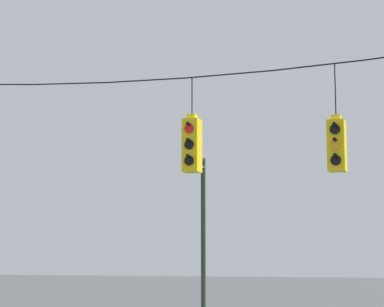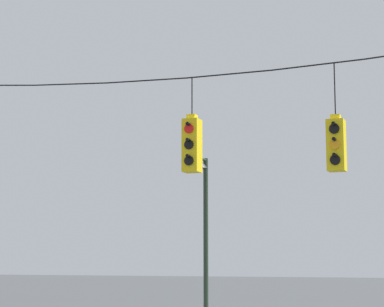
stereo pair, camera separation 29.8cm
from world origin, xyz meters
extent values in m
cylinder|color=black|center=(-3.74, 0.42, 6.58)|extent=(1.87, 0.03, 0.13)
cylinder|color=black|center=(-1.87, 0.42, 6.50)|extent=(1.87, 0.03, 0.08)
cylinder|color=black|center=(0.00, 0.42, 6.48)|extent=(1.87, 0.03, 0.03)
cylinder|color=black|center=(1.87, 0.42, 6.50)|extent=(1.87, 0.03, 0.08)
cube|color=yellow|center=(-0.80, 0.42, 5.02)|extent=(0.34, 0.34, 1.12)
cube|color=yellow|center=(-0.80, 0.42, 5.62)|extent=(0.19, 0.19, 0.10)
cylinder|color=black|center=(-0.80, 0.42, 6.08)|extent=(0.02, 0.02, 0.80)
cylinder|color=red|center=(-0.80, 0.23, 5.35)|extent=(0.20, 0.03, 0.20)
cylinder|color=black|center=(-0.80, 0.19, 5.44)|extent=(0.07, 0.12, 0.07)
cylinder|color=black|center=(-0.80, 0.23, 5.02)|extent=(0.20, 0.03, 0.20)
cylinder|color=black|center=(-0.80, 0.19, 5.11)|extent=(0.07, 0.12, 0.07)
cylinder|color=black|center=(-0.80, 0.23, 4.68)|extent=(0.20, 0.03, 0.20)
cylinder|color=black|center=(-0.80, 0.19, 4.77)|extent=(0.07, 0.12, 0.07)
cylinder|color=red|center=(-0.80, 0.60, 5.35)|extent=(0.20, 0.03, 0.20)
cylinder|color=black|center=(-0.80, 0.65, 5.44)|extent=(0.07, 0.12, 0.07)
cylinder|color=black|center=(-0.80, 0.60, 5.02)|extent=(0.20, 0.03, 0.20)
cylinder|color=black|center=(-0.80, 0.65, 5.11)|extent=(0.07, 0.12, 0.07)
cylinder|color=black|center=(-0.80, 0.60, 4.68)|extent=(0.20, 0.03, 0.20)
cylinder|color=black|center=(-0.80, 0.65, 4.77)|extent=(0.07, 0.12, 0.07)
cube|color=yellow|center=(2.20, 0.42, 4.86)|extent=(0.34, 0.34, 1.01)
cube|color=yellow|center=(2.20, 0.42, 5.41)|extent=(0.19, 0.19, 0.10)
cylinder|color=black|center=(2.20, 0.42, 5.98)|extent=(0.02, 0.02, 1.04)
cylinder|color=black|center=(2.20, 0.23, 5.16)|extent=(0.20, 0.03, 0.20)
cylinder|color=black|center=(2.20, 0.19, 5.25)|extent=(0.07, 0.12, 0.07)
cylinder|color=orange|center=(2.20, 0.23, 4.86)|extent=(0.20, 0.03, 0.20)
cylinder|color=black|center=(2.20, 0.19, 4.95)|extent=(0.07, 0.12, 0.07)
cylinder|color=black|center=(2.20, 0.23, 4.56)|extent=(0.20, 0.03, 0.20)
cylinder|color=black|center=(2.20, 0.19, 4.65)|extent=(0.07, 0.12, 0.07)
cylinder|color=black|center=(2.20, 0.60, 5.16)|extent=(0.20, 0.03, 0.20)
cylinder|color=black|center=(2.20, 0.65, 5.25)|extent=(0.07, 0.12, 0.07)
cylinder|color=orange|center=(2.20, 0.60, 4.86)|extent=(0.20, 0.03, 0.20)
cylinder|color=black|center=(2.20, 0.65, 4.95)|extent=(0.07, 0.12, 0.07)
cylinder|color=black|center=(2.20, 0.60, 4.56)|extent=(0.20, 0.03, 0.20)
cylinder|color=black|center=(2.20, 0.65, 4.65)|extent=(0.07, 0.12, 0.07)
cylinder|color=#233323|center=(-1.63, 3.59, 2.59)|extent=(0.12, 0.12, 5.19)
cylinder|color=#233323|center=(-1.63, 3.35, 5.14)|extent=(0.07, 0.48, 0.07)
cone|color=#232328|center=(-1.63, 3.11, 5.01)|extent=(0.43, 0.43, 0.26)
sphere|color=silver|center=(-1.63, 3.11, 4.88)|extent=(0.19, 0.19, 0.19)
camera|label=1|loc=(4.37, -14.12, 2.66)|focal=70.00mm
camera|label=2|loc=(4.65, -14.01, 2.66)|focal=70.00mm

